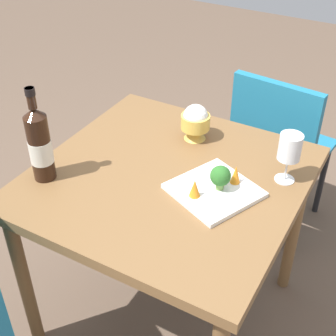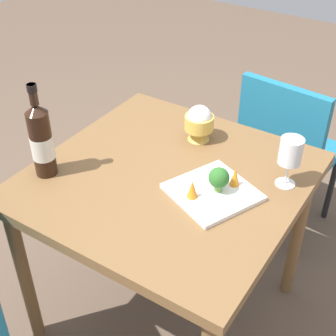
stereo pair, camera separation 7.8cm
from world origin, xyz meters
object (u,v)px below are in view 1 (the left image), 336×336
object	(u,v)px
wine_bottle	(40,144)
wine_glass	(290,148)
carrot_garnish_left	(195,188)
carrot_garnish_right	(236,174)
rice_bowl	(195,121)
serving_plate	(214,190)
broccoli_floret	(220,176)
chair_near_window	(277,141)

from	to	relation	value
wine_bottle	wine_glass	world-z (taller)	wine_bottle
carrot_garnish_left	carrot_garnish_right	distance (m)	0.16
rice_bowl	carrot_garnish_right	distance (m)	0.32
serving_plate	broccoli_floret	distance (m)	0.06
wine_glass	carrot_garnish_right	xyz separation A→B (m)	(-0.11, 0.13, -0.08)
carrot_garnish_right	rice_bowl	bearing A→B (deg)	51.19
wine_bottle	wine_glass	bearing A→B (deg)	-61.78
chair_near_window	rice_bowl	size ratio (longest dim) A/B	6.00
serving_plate	carrot_garnish_right	size ratio (longest dim) A/B	5.08
broccoli_floret	wine_glass	bearing A→B (deg)	-43.86
wine_glass	carrot_garnish_left	world-z (taller)	wine_glass
wine_glass	carrot_garnish_left	size ratio (longest dim) A/B	2.85
chair_near_window	carrot_garnish_left	world-z (taller)	chair_near_window
chair_near_window	wine_bottle	size ratio (longest dim) A/B	2.52
wine_glass	rice_bowl	size ratio (longest dim) A/B	1.26
chair_near_window	carrot_garnish_left	bearing A→B (deg)	-86.36
chair_near_window	wine_bottle	xyz separation A→B (m)	(-0.92, 0.54, 0.33)
serving_plate	carrot_garnish_right	xyz separation A→B (m)	(0.07, -0.05, 0.04)
carrot_garnish_left	carrot_garnish_right	bearing A→B (deg)	-33.18
wine_glass	chair_near_window	bearing A→B (deg)	18.79
wine_bottle	broccoli_floret	distance (m)	0.60
broccoli_floret	serving_plate	bearing A→B (deg)	118.26
carrot_garnish_left	carrot_garnish_right	xyz separation A→B (m)	(0.13, -0.09, 0.00)
broccoli_floret	carrot_garnish_right	bearing A→B (deg)	-27.95
chair_near_window	carrot_garnish_right	world-z (taller)	chair_near_window
chair_near_window	carrot_garnish_right	size ratio (longest dim) A/B	13.12
carrot_garnish_right	serving_plate	bearing A→B (deg)	145.30
wine_bottle	carrot_garnish_right	world-z (taller)	wine_bottle
broccoli_floret	carrot_garnish_left	bearing A→B (deg)	143.11
rice_bowl	carrot_garnish_left	distance (m)	0.37
chair_near_window	carrot_garnish_left	xyz separation A→B (m)	(-0.78, 0.04, 0.25)
chair_near_window	broccoli_floret	bearing A→B (deg)	-82.22
rice_bowl	carrot_garnish_right	bearing A→B (deg)	-128.81
wine_bottle	carrot_garnish_right	distance (m)	0.65
chair_near_window	rice_bowl	world-z (taller)	rice_bowl
chair_near_window	wine_glass	xyz separation A→B (m)	(-0.54, -0.18, 0.33)
rice_bowl	serving_plate	size ratio (longest dim) A/B	0.43
wine_glass	carrot_garnish_right	size ratio (longest dim) A/B	2.76
broccoli_floret	carrot_garnish_right	distance (m)	0.07
chair_near_window	carrot_garnish_left	size ratio (longest dim) A/B	13.55
wine_glass	carrot_garnish_left	bearing A→B (deg)	138.07
wine_glass	broccoli_floret	world-z (taller)	wine_glass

